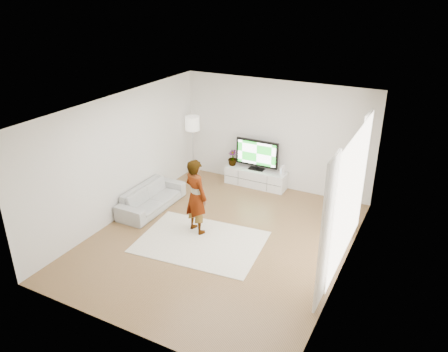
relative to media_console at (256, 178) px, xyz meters
The scene contains 17 objects.
floor 2.80m from the media_console, 81.51° to the right, with size 6.00×6.00×0.00m, color olive.
ceiling 3.80m from the media_console, 81.51° to the right, with size 6.00×6.00×0.00m, color white.
wall_left 3.66m from the media_console, 127.05° to the right, with size 0.02×6.00×2.80m, color silver.
wall_right 4.18m from the media_console, 43.51° to the right, with size 0.02×6.00×2.80m, color silver.
wall_back 1.26m from the media_console, 29.67° to the left, with size 5.00×0.02×2.80m, color silver.
wall_front 5.90m from the media_console, 85.91° to the right, with size 5.00×0.02×2.80m, color silver.
window 3.99m from the media_console, 40.44° to the right, with size 0.01×2.60×2.50m, color white.
curtain_near 4.83m from the media_console, 53.24° to the right, with size 0.04×0.70×2.60m, color white.
curtain_far 3.24m from the media_console, 22.50° to the right, with size 0.04×0.70×2.60m, color white.
media_console is the anchor object (origin of this frame).
television 0.66m from the media_console, 90.00° to the left, with size 1.15×0.23×0.80m.
game_console 0.79m from the media_console, ahead, with size 0.07×0.18×0.24m.
potted_plant 0.82m from the media_console, behind, with size 0.23×0.23×0.42m, color #3F7238.
rug 3.07m from the media_console, 88.14° to the right, with size 2.52×1.81×0.01m, color white.
player 2.78m from the media_console, 94.18° to the right, with size 0.60×0.39×1.65m, color #334772.
sofa 2.85m from the media_console, 126.17° to the right, with size 1.88×0.74×0.55m, color #B0B0AB.
floor_lamp 2.17m from the media_console, behind, with size 0.38×0.38×1.70m.
Camera 1 is at (3.68, -6.92, 4.92)m, focal length 35.00 mm.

